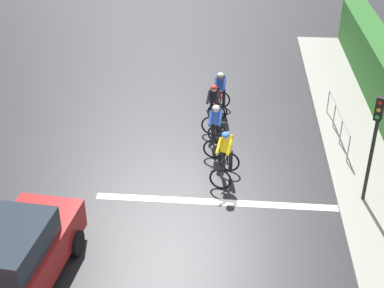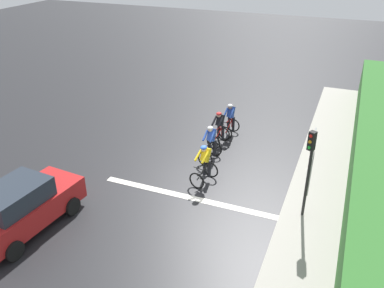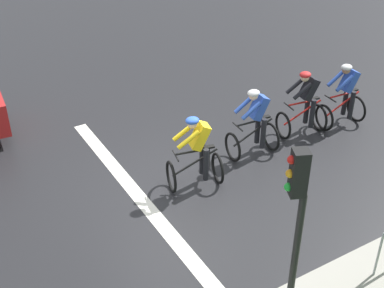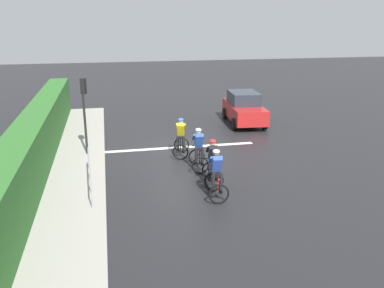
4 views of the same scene
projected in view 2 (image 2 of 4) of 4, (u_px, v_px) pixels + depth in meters
name	position (u px, v px, depth m)	size (l,w,h in m)	color
ground_plane	(196.00, 187.00, 15.88)	(80.00, 80.00, 0.00)	black
sidewalk_kerb	(329.00, 185.00, 15.90)	(2.80, 23.58, 0.12)	#9E998E
stone_wall_low	(354.00, 184.00, 15.47)	(0.44, 23.58, 0.67)	tan
hedge_wall	(366.00, 169.00, 15.04)	(1.10, 23.58, 2.11)	#2D6628
road_marking_stop_line	(188.00, 197.00, 15.28)	(7.00, 0.30, 0.01)	silver
cyclist_lead	(230.00, 120.00, 19.66)	(0.76, 1.13, 1.66)	black
cyclist_second	(219.00, 129.00, 18.79)	(0.83, 1.17, 1.66)	black
cyclist_mid	(211.00, 144.00, 17.44)	(0.77, 1.13, 1.66)	black
cyclist_fourth	(205.00, 165.00, 15.87)	(0.91, 1.21, 1.66)	black
car_red	(22.00, 207.00, 13.27)	(2.16, 4.23, 1.76)	#B21E1E
traffic_light_near_crossing	(309.00, 162.00, 13.15)	(0.26, 0.30, 3.34)	black
pedestrian_railing_kerbside	(312.00, 149.00, 17.03)	(0.22, 3.54, 1.03)	#999EA3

